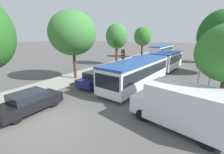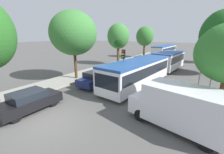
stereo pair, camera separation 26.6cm
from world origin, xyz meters
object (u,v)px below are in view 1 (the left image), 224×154
object	(u,v)px
tree_left_distant	(143,36)
queued_car_black	(30,102)
queued_car_white	(121,68)
queued_car_red	(140,61)
tree_left_far	(117,37)
tree_right_far	(221,37)
white_van	(183,106)
direction_sign_post	(213,61)
queued_car_navy	(96,78)
tree_left_mid	(73,34)
city_bus_rear	(162,50)
no_entry_sign	(200,72)
traffic_light	(123,59)
tree_right_mid	(220,36)
articulated_bus	(152,65)

from	to	relation	value
tree_left_distant	queued_car_black	bearing A→B (deg)	-84.10
queued_car_white	queued_car_red	bearing A→B (deg)	1.64
queued_car_red	tree_left_far	size ratio (longest dim) A/B	0.65
tree_right_far	queued_car_black	bearing A→B (deg)	-112.00
queued_car_black	white_van	size ratio (longest dim) A/B	0.74
queued_car_red	direction_sign_post	world-z (taller)	direction_sign_post
queued_car_navy	tree_left_mid	bearing A→B (deg)	82.83
city_bus_rear	no_entry_sign	distance (m)	24.72
queued_car_black	tree_left_far	distance (m)	17.32
direction_sign_post	tree_right_far	distance (m)	15.70
city_bus_rear	traffic_light	size ratio (longest dim) A/B	3.32
no_entry_sign	queued_car_white	bearing A→B (deg)	-106.35
traffic_light	tree_right_mid	xyz separation A→B (m)	(8.26, 9.15, 2.19)
traffic_light	no_entry_sign	distance (m)	6.91
articulated_bus	white_van	size ratio (longest dim) A/B	3.24
queued_car_navy	traffic_light	size ratio (longest dim) A/B	1.22
queued_car_red	tree_right_far	distance (m)	14.35
white_van	articulated_bus	bearing A→B (deg)	-52.38
traffic_light	tree_left_far	distance (m)	9.71
city_bus_rear	queued_car_navy	size ratio (longest dim) A/B	2.73
queued_car_white	no_entry_sign	bearing A→B (deg)	-105.43
queued_car_navy	tree_left_distant	xyz separation A→B (m)	(-3.19, 20.38, 3.77)
direction_sign_post	tree_right_mid	world-z (taller)	tree_right_mid
queued_car_black	white_van	xyz separation A→B (m)	(8.54, 3.26, 0.56)
white_van	tree_left_distant	xyz separation A→B (m)	(-11.31, 23.55, 3.25)
queued_car_black	queued_car_navy	world-z (taller)	queued_car_navy
tree_right_mid	queued_car_white	bearing A→B (deg)	-148.88
queued_car_navy	queued_car_red	xyz separation A→B (m)	(-0.25, 11.87, 0.02)
direction_sign_post	articulated_bus	bearing A→B (deg)	-17.29
queued_car_black	direction_sign_post	distance (m)	15.24
white_van	tree_left_far	bearing A→B (deg)	-37.29
city_bus_rear	direction_sign_post	world-z (taller)	direction_sign_post
no_entry_sign	tree_left_distant	size ratio (longest dim) A/B	0.43
tree_left_mid	tree_left_far	distance (m)	9.71
queued_car_black	tree_left_distant	world-z (taller)	tree_left_distant
direction_sign_post	no_entry_sign	bearing A→B (deg)	58.77
queued_car_navy	traffic_light	bearing A→B (deg)	-35.28
tree_left_mid	tree_right_far	world-z (taller)	tree_left_mid
tree_left_far	queued_car_black	bearing A→B (deg)	-79.00
traffic_light	tree_right_mid	world-z (taller)	tree_right_mid
queued_car_red	tree_right_mid	size ratio (longest dim) A/B	0.55
city_bus_rear	queued_car_white	size ratio (longest dim) A/B	2.67
tree_left_distant	no_entry_sign	bearing A→B (deg)	-56.32
queued_car_black	direction_sign_post	world-z (taller)	direction_sign_post
articulated_bus	city_bus_rear	bearing A→B (deg)	-163.99
queued_car_red	tree_right_mid	distance (m)	10.93
white_van	queued_car_white	bearing A→B (deg)	-34.49
tree_right_far	tree_left_mid	bearing A→B (deg)	-124.38
tree_left_mid	tree_left_far	bearing A→B (deg)	92.14
no_entry_sign	tree_left_far	xyz separation A→B (m)	(-12.18, 7.37, 2.61)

